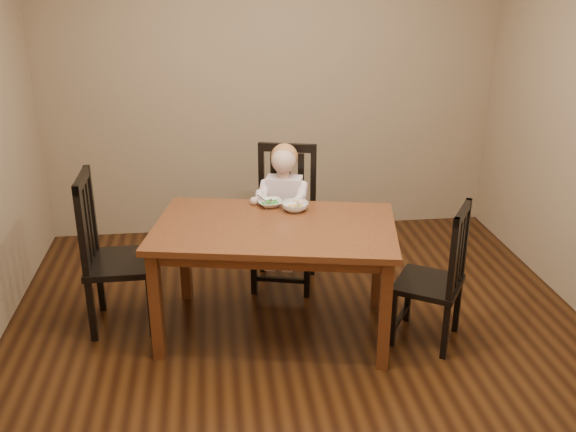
{
  "coord_description": "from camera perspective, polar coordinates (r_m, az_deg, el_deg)",
  "views": [
    {
      "loc": [
        -0.55,
        -3.59,
        2.33
      ],
      "look_at": [
        -0.07,
        0.25,
        0.8
      ],
      "focal_mm": 40.0,
      "sensor_mm": 36.0,
      "label": 1
    }
  ],
  "objects": [
    {
      "name": "room",
      "position": [
        3.76,
        1.58,
        6.49
      ],
      "size": [
        4.01,
        4.01,
        2.71
      ],
      "color": "#3C200C",
      "rests_on": "ground"
    },
    {
      "name": "dining_table",
      "position": [
        4.13,
        -1.18,
        -1.95
      ],
      "size": [
        1.69,
        1.21,
        0.77
      ],
      "rotation": [
        0.0,
        0.0,
        -0.2
      ],
      "color": "#4C2811",
      "rests_on": "room"
    },
    {
      "name": "chair_child",
      "position": [
        4.86,
        -0.28,
        -0.32
      ],
      "size": [
        0.56,
        0.54,
        1.07
      ],
      "rotation": [
        0.0,
        0.0,
        2.88
      ],
      "color": "black",
      "rests_on": "room"
    },
    {
      "name": "chair_left",
      "position": [
        4.43,
        -15.37,
        -3.36
      ],
      "size": [
        0.45,
        0.47,
        1.08
      ],
      "rotation": [
        0.0,
        0.0,
        -1.56
      ],
      "color": "black",
      "rests_on": "room"
    },
    {
      "name": "chair_right",
      "position": [
        4.21,
        13.07,
        -5.39
      ],
      "size": [
        0.55,
        0.56,
        0.95
      ],
      "rotation": [
        0.0,
        0.0,
        1.0
      ],
      "color": "black",
      "rests_on": "room"
    },
    {
      "name": "toddler",
      "position": [
        4.76,
        -0.37,
        1.16
      ],
      "size": [
        0.44,
        0.51,
        0.59
      ],
      "primitive_type": null,
      "rotation": [
        0.0,
        0.0,
        2.88
      ],
      "color": "white",
      "rests_on": "chair_child"
    },
    {
      "name": "bowl_peas",
      "position": [
        4.41,
        -1.6,
        1.14
      ],
      "size": [
        0.18,
        0.18,
        0.04
      ],
      "primitive_type": "imported",
      "rotation": [
        0.0,
        0.0,
        0.1
      ],
      "color": "white",
      "rests_on": "dining_table"
    },
    {
      "name": "bowl_veg",
      "position": [
        4.33,
        0.61,
        0.85
      ],
      "size": [
        0.21,
        0.21,
        0.06
      ],
      "primitive_type": "imported",
      "rotation": [
        0.0,
        0.0,
        0.19
      ],
      "color": "white",
      "rests_on": "dining_table"
    },
    {
      "name": "fork",
      "position": [
        4.39,
        -2.15,
        1.35
      ],
      "size": [
        0.09,
        0.1,
        0.05
      ],
      "rotation": [
        0.0,
        0.0,
        0.72
      ],
      "color": "silver",
      "rests_on": "bowl_peas"
    }
  ]
}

